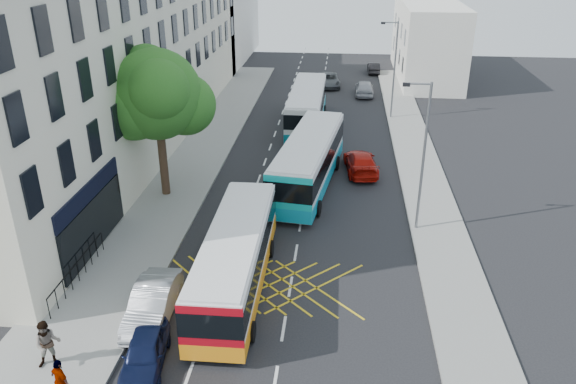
% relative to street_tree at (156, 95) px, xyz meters
% --- Properties ---
extents(ground, '(120.00, 120.00, 0.00)m').
position_rel_street_tree_xyz_m(ground, '(8.51, -14.97, -6.29)').
color(ground, black).
rests_on(ground, ground).
extents(pavement_left, '(5.00, 70.00, 0.15)m').
position_rel_street_tree_xyz_m(pavement_left, '(0.01, 0.03, -6.22)').
color(pavement_left, gray).
rests_on(pavement_left, ground).
extents(pavement_right, '(3.00, 70.00, 0.15)m').
position_rel_street_tree_xyz_m(pavement_right, '(16.01, 0.03, -6.22)').
color(pavement_right, gray).
rests_on(pavement_right, ground).
extents(terrace_main, '(8.30, 45.00, 13.50)m').
position_rel_street_tree_xyz_m(terrace_main, '(-5.49, 9.52, 0.46)').
color(terrace_main, '#EBE3C5').
rests_on(terrace_main, ground).
extents(terrace_far, '(8.00, 20.00, 10.00)m').
position_rel_street_tree_xyz_m(terrace_far, '(-5.49, 40.03, -1.29)').
color(terrace_far, silver).
rests_on(terrace_far, ground).
extents(building_right, '(6.00, 18.00, 8.00)m').
position_rel_street_tree_xyz_m(building_right, '(19.51, 33.03, -2.29)').
color(building_right, silver).
rests_on(building_right, ground).
extents(street_tree, '(6.30, 5.70, 8.80)m').
position_rel_street_tree_xyz_m(street_tree, '(0.00, 0.00, 0.00)').
color(street_tree, '#382619').
rests_on(street_tree, pavement_left).
extents(lamp_near, '(1.45, 0.15, 8.00)m').
position_rel_street_tree_xyz_m(lamp_near, '(14.71, -2.97, -1.68)').
color(lamp_near, slate).
rests_on(lamp_near, pavement_right).
extents(lamp_far, '(1.45, 0.15, 8.00)m').
position_rel_street_tree_xyz_m(lamp_far, '(14.71, 17.03, -1.68)').
color(lamp_far, slate).
rests_on(lamp_far, pavement_right).
extents(railings, '(0.08, 5.60, 1.14)m').
position_rel_street_tree_xyz_m(railings, '(-1.19, -9.67, -5.57)').
color(railings, black).
rests_on(railings, pavement_left).
extents(bus_near, '(2.71, 10.57, 2.97)m').
position_rel_street_tree_xyz_m(bus_near, '(6.09, -9.33, -4.73)').
color(bus_near, silver).
rests_on(bus_near, ground).
extents(bus_mid, '(4.20, 11.85, 3.26)m').
position_rel_street_tree_xyz_m(bus_mid, '(8.62, 2.18, -4.57)').
color(bus_mid, silver).
rests_on(bus_mid, ground).
extents(bus_far, '(2.91, 11.34, 3.18)m').
position_rel_street_tree_xyz_m(bus_far, '(7.71, 14.26, -4.62)').
color(bus_far, silver).
rests_on(bus_far, ground).
extents(parked_car_blue, '(1.94, 3.84, 1.25)m').
position_rel_street_tree_xyz_m(parked_car_blue, '(3.61, -14.59, -5.67)').
color(parked_car_blue, '#0D1536').
rests_on(parked_car_blue, ground).
extents(parked_car_silver, '(1.72, 4.54, 1.48)m').
position_rel_street_tree_xyz_m(parked_car_silver, '(3.01, -11.75, -5.55)').
color(parked_car_silver, '#AFB2B7').
rests_on(parked_car_silver, ground).
extents(red_hatchback, '(2.49, 5.01, 1.40)m').
position_rel_street_tree_xyz_m(red_hatchback, '(11.97, 4.88, -5.59)').
color(red_hatchback, '#AC1007').
rests_on(red_hatchback, ground).
extents(distant_car_grey, '(2.72, 5.00, 1.33)m').
position_rel_street_tree_xyz_m(distant_car_grey, '(9.07, 27.60, -5.63)').
color(distant_car_grey, '#45494E').
rests_on(distant_car_grey, ground).
extents(distant_car_silver, '(1.77, 4.36, 1.48)m').
position_rel_street_tree_xyz_m(distant_car_silver, '(12.72, 24.43, -5.55)').
color(distant_car_silver, '#A7A9AF').
rests_on(distant_car_silver, ground).
extents(distant_car_dark, '(1.38, 3.66, 1.19)m').
position_rel_street_tree_xyz_m(distant_car_dark, '(14.01, 34.12, -5.70)').
color(distant_car_dark, black).
rests_on(distant_car_dark, ground).
extents(pedestrian_near, '(1.15, 1.04, 1.93)m').
position_rel_street_tree_xyz_m(pedestrian_near, '(0.17, -15.05, -5.18)').
color(pedestrian_near, gray).
rests_on(pedestrian_near, pavement_left).
extents(pedestrian_far, '(1.05, 0.85, 1.66)m').
position_rel_street_tree_xyz_m(pedestrian_far, '(1.40, -16.63, -5.31)').
color(pedestrian_far, gray).
rests_on(pedestrian_far, pavement_left).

